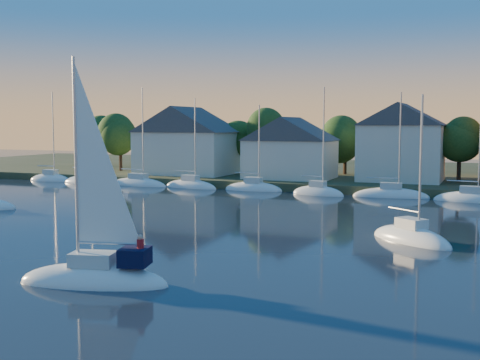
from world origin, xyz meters
The scene contains 10 objects.
ground centered at (0.00, 0.00, 0.00)m, with size 260.00×260.00×0.00m, color black.
shoreline_land centered at (0.00, 75.00, 0.00)m, with size 160.00×50.00×2.00m, color #2D3720.
wooden_dock centered at (0.00, 52.00, 0.00)m, with size 120.00×3.00×1.00m, color brown.
clubhouse_west centered at (-22.00, 58.00, 5.93)m, with size 13.65×9.45×9.64m.
clubhouse_centre centered at (-6.00, 57.00, 5.13)m, with size 11.55×8.40×8.08m.
clubhouse_east centered at (8.00, 59.00, 6.00)m, with size 10.50×8.40×9.80m.
tree_line centered at (2.00, 63.00, 7.18)m, with size 93.40×5.40×8.90m.
moored_fleet centered at (-12.00, 49.00, 0.10)m, with size 63.50×2.40×12.05m.
hero_sailboat centered at (0.27, 6.25, 0.54)m, with size 8.31×4.45×12.62m.
drifting_sailboat_right centered at (13.68, 24.03, 0.10)m, with size 7.03×6.21×11.27m.
Camera 1 is at (18.78, -18.59, 8.17)m, focal length 45.00 mm.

